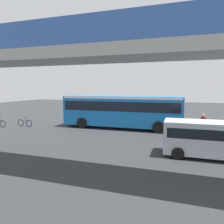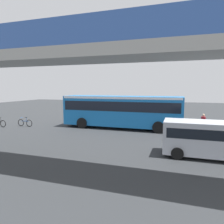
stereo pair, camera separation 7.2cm
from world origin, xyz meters
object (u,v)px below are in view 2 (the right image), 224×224
object	(u,v)px
city_bus	(122,109)
pedestrian	(203,124)
parked_van	(207,137)
traffic_sign	(92,104)
bicycle_blue	(25,123)

from	to	relation	value
city_bus	pedestrian	size ratio (longest dim) A/B	6.44
parked_van	pedestrian	world-z (taller)	parked_van
pedestrian	traffic_sign	world-z (taller)	traffic_sign
pedestrian	city_bus	bearing A→B (deg)	-5.63
bicycle_blue	pedestrian	world-z (taller)	pedestrian
bicycle_blue	traffic_sign	size ratio (longest dim) A/B	0.63
city_bus	pedestrian	bearing A→B (deg)	174.37
city_bus	bicycle_blue	bearing A→B (deg)	12.81
parked_van	pedestrian	bearing A→B (deg)	-93.60
bicycle_blue	traffic_sign	world-z (taller)	traffic_sign
city_bus	bicycle_blue	distance (m)	10.07
parked_van	city_bus	bearing A→B (deg)	-44.34
pedestrian	traffic_sign	size ratio (longest dim) A/B	0.64
parked_van	traffic_sign	bearing A→B (deg)	-42.81
pedestrian	parked_van	bearing A→B (deg)	86.40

